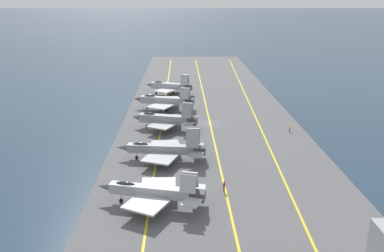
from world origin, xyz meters
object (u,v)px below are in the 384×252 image
object	(u,v)px
parked_jet_second	(163,149)
crew_yellow_vest	(290,128)
parked_jet_fifth	(169,86)
parked_jet_fourth	(164,100)
parked_jet_third	(165,119)
parked_jet_nearest	(153,191)
crew_red_vest	(224,186)

from	to	relation	value
parked_jet_second	crew_yellow_vest	size ratio (longest dim) A/B	10.37
parked_jet_second	crew_yellow_vest	xyz separation A→B (m)	(15.89, -28.29, -1.34)
parked_jet_fifth	crew_yellow_vest	bearing A→B (deg)	-142.42
parked_jet_fourth	parked_jet_fifth	bearing A→B (deg)	-2.89
parked_jet_third	crew_yellow_vest	xyz separation A→B (m)	(-2.74, -28.61, -1.58)
parked_jet_nearest	parked_jet_second	world-z (taller)	parked_jet_second
parked_jet_third	crew_yellow_vest	size ratio (longest dim) A/B	9.63
parked_jet_fourth	parked_jet_nearest	bearing A→B (deg)	-179.64
parked_jet_nearest	crew_red_vest	xyz separation A→B (m)	(4.23, -11.03, -1.37)
parked_jet_fifth	crew_red_vest	size ratio (longest dim) A/B	8.35
crew_red_vest	parked_jet_second	bearing A→B (deg)	37.09
parked_jet_third	crew_red_vest	world-z (taller)	parked_jet_third
parked_jet_second	parked_jet_fifth	xyz separation A→B (m)	(53.02, 0.28, 0.54)
parked_jet_fourth	crew_red_vest	xyz separation A→B (m)	(-49.05, -11.36, -1.61)
parked_jet_nearest	parked_jet_fourth	world-z (taller)	parked_jet_fourth
parked_jet_second	parked_jet_fifth	size ratio (longest dim) A/B	1.11
parked_jet_nearest	parked_jet_third	world-z (taller)	parked_jet_third
parked_jet_third	parked_jet_fifth	world-z (taller)	parked_jet_fifth
crew_red_vest	crew_yellow_vest	xyz separation A→B (m)	(29.38, -18.09, -0.11)
parked_jet_third	crew_red_vest	size ratio (longest dim) A/B	8.63
parked_jet_third	parked_jet_fourth	xyz separation A→B (m)	(16.93, 0.85, 0.14)
parked_jet_third	parked_jet_second	bearing A→B (deg)	-179.02
crew_yellow_vest	crew_red_vest	bearing A→B (deg)	148.37
parked_jet_third	parked_jet_fourth	world-z (taller)	parked_jet_third
parked_jet_third	crew_red_vest	bearing A→B (deg)	-161.87
crew_yellow_vest	parked_jet_fifth	bearing A→B (deg)	37.58
parked_jet_second	crew_red_vest	bearing A→B (deg)	-142.91
parked_jet_second	parked_jet_fifth	bearing A→B (deg)	0.31
parked_jet_second	parked_jet_third	world-z (taller)	parked_jet_third
parked_jet_fourth	crew_yellow_vest	size ratio (longest dim) A/B	10.34
parked_jet_third	parked_jet_nearest	bearing A→B (deg)	179.19
crew_yellow_vest	parked_jet_fourth	bearing A→B (deg)	56.26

